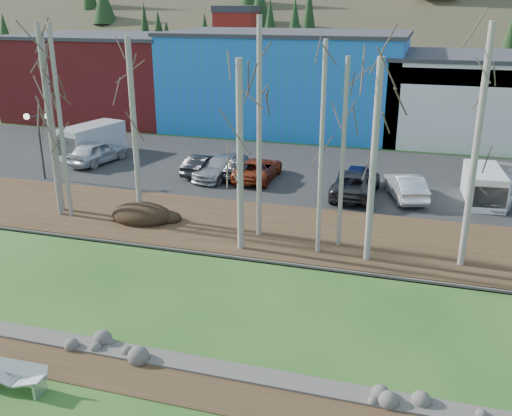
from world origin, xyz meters
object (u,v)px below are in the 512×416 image
(car_0, at_px, (97,152))
(car_8, at_px, (244,168))
(car_6, at_px, (356,183))
(car_7, at_px, (498,186))
(car_4, at_px, (356,179))
(car_2, at_px, (258,169))
(bench_damaged, at_px, (17,377))
(van_white, at_px, (484,187))
(car_5, at_px, (406,186))
(street_lamp, at_px, (38,128))
(car_1, at_px, (202,164))
(car_3, at_px, (221,167))
(van_grey, at_px, (90,141))

(car_0, distance_m, car_8, 10.78)
(car_6, height_order, car_7, car_7)
(car_4, distance_m, car_6, 1.10)
(car_4, xyz_separation_m, car_7, (7.85, 0.43, 0.13))
(car_7, relative_size, car_8, 1.42)
(car_2, bearing_deg, bench_damaged, 88.24)
(car_7, bearing_deg, car_8, -163.35)
(car_4, distance_m, car_8, 7.13)
(van_white, bearing_deg, car_5, -177.93)
(car_7, bearing_deg, street_lamp, -155.16)
(car_4, xyz_separation_m, car_8, (-7.11, 0.48, -0.03))
(van_white, bearing_deg, car_7, 38.83)
(street_lamp, bearing_deg, car_1, -0.10)
(car_1, bearing_deg, car_4, -178.95)
(car_1, xyz_separation_m, car_5, (12.85, -1.32, 0.08))
(car_3, height_order, car_6, car_6)
(car_5, distance_m, van_white, 4.21)
(car_2, xyz_separation_m, car_6, (6.30, -1.52, 0.07))
(car_2, relative_size, car_5, 1.10)
(car_0, bearing_deg, car_8, -171.00)
(bench_damaged, xyz_separation_m, car_2, (0.94, 21.73, 0.39))
(car_3, height_order, car_5, car_5)
(car_2, height_order, car_8, car_2)
(car_4, bearing_deg, van_white, -3.49)
(street_lamp, distance_m, van_grey, 6.36)
(car_7, height_order, van_white, van_white)
(car_2, bearing_deg, van_grey, -8.60)
(car_0, bearing_deg, car_1, -171.72)
(car_8, bearing_deg, street_lamp, 21.53)
(car_1, distance_m, car_3, 1.51)
(car_0, relative_size, car_3, 1.00)
(street_lamp, xyz_separation_m, van_grey, (-0.38, 5.97, -2.16))
(car_4, height_order, car_5, car_5)
(street_lamp, distance_m, car_2, 13.73)
(car_1, distance_m, car_6, 10.19)
(car_0, distance_m, car_1, 7.94)
(bench_damaged, bearing_deg, car_2, 86.02)
(street_lamp, height_order, van_grey, street_lamp)
(car_5, xyz_separation_m, van_grey, (-22.40, 3.46, 0.38))
(car_4, bearing_deg, car_6, -84.96)
(car_1, xyz_separation_m, car_8, (2.85, 0.00, 0.00))
(car_6, height_order, van_grey, van_grey)
(car_1, bearing_deg, bench_damaged, 101.22)
(car_4, bearing_deg, van_grey, 171.57)
(street_lamp, height_order, car_4, street_lamp)
(car_6, bearing_deg, bench_damaged, 69.87)
(car_1, bearing_deg, car_3, 167.35)
(car_4, bearing_deg, street_lamp, -170.86)
(car_6, relative_size, car_8, 1.38)
(car_1, relative_size, car_5, 0.89)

